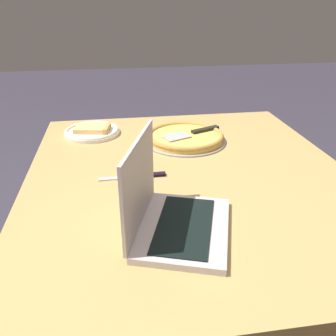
% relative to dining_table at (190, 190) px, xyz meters
% --- Properties ---
extents(ground_plane, '(12.00, 12.00, 0.00)m').
position_rel_dining_table_xyz_m(ground_plane, '(0.00, 0.00, -0.69)').
color(ground_plane, '#373240').
extents(dining_table, '(1.24, 1.07, 0.75)m').
position_rel_dining_table_xyz_m(dining_table, '(0.00, 0.00, 0.00)').
color(dining_table, tan).
rests_on(dining_table, ground_plane).
extents(laptop, '(0.35, 0.30, 0.24)m').
position_rel_dining_table_xyz_m(laptop, '(0.30, -0.12, 0.12)').
color(laptop, beige).
rests_on(laptop, dining_table).
extents(pizza_plate, '(0.23, 0.23, 0.04)m').
position_rel_dining_table_xyz_m(pizza_plate, '(-0.43, -0.34, 0.08)').
color(pizza_plate, white).
rests_on(pizza_plate, dining_table).
extents(pizza_tray, '(0.33, 0.33, 0.04)m').
position_rel_dining_table_xyz_m(pizza_tray, '(-0.29, 0.04, 0.08)').
color(pizza_tray, '#9C9797').
rests_on(pizza_tray, dining_table).
extents(table_knife, '(0.03, 0.22, 0.01)m').
position_rel_dining_table_xyz_m(table_knife, '(0.00, -0.17, 0.07)').
color(table_knife, beige).
rests_on(table_knife, dining_table).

